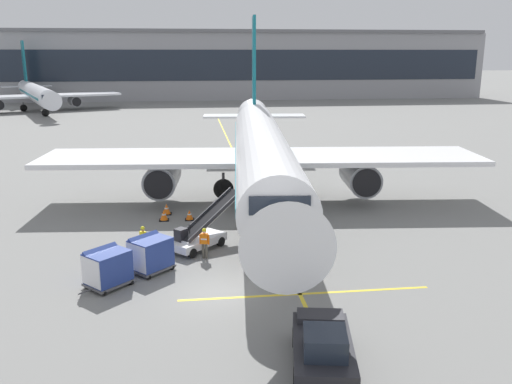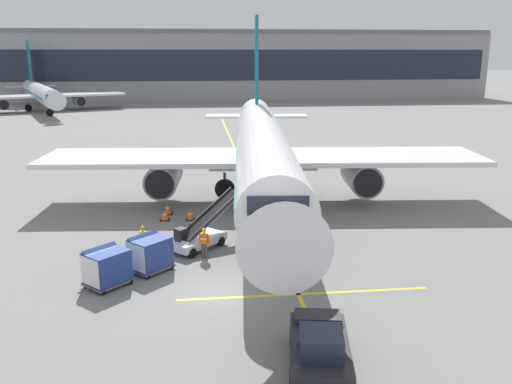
{
  "view_description": "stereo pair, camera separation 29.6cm",
  "coord_description": "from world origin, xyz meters",
  "px_view_note": "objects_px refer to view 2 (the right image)",
  "views": [
    {
      "loc": [
        -1.06,
        -23.67,
        11.04
      ],
      "look_at": [
        2.62,
        6.11,
        3.24
      ],
      "focal_mm": 37.84,
      "sensor_mm": 36.0,
      "label": 1
    },
    {
      "loc": [
        -0.77,
        -23.71,
        11.04
      ],
      "look_at": [
        2.62,
        6.11,
        3.24
      ],
      "focal_mm": 37.84,
      "sensor_mm": 36.0,
      "label": 2
    }
  ],
  "objects_px": {
    "baggage_cart_second": "(106,266)",
    "safety_cone_engine_keepout": "(165,215)",
    "parked_airplane": "(263,151)",
    "baggage_cart_lead": "(150,253)",
    "safety_cone_nose_mark": "(168,209)",
    "belt_loader": "(200,234)",
    "ground_crew_wingwalker": "(204,241)",
    "distant_airplane": "(41,94)",
    "ground_crew_by_carts": "(150,254)",
    "pushback_tug": "(320,348)",
    "safety_cone_wingtip": "(190,215)",
    "ground_crew_marshaller": "(143,239)",
    "ground_crew_by_loader": "(134,252)"
  },
  "relations": [
    {
      "from": "pushback_tug",
      "to": "ground_crew_wingwalker",
      "type": "relative_size",
      "value": 2.69
    },
    {
      "from": "baggage_cart_lead",
      "to": "safety_cone_nose_mark",
      "type": "xyz_separation_m",
      "value": [
        0.45,
        10.19,
        -0.63
      ]
    },
    {
      "from": "safety_cone_engine_keepout",
      "to": "safety_cone_wingtip",
      "type": "relative_size",
      "value": 1.06
    },
    {
      "from": "ground_crew_wingwalker",
      "to": "ground_crew_marshaller",
      "type": "bearing_deg",
      "value": 167.27
    },
    {
      "from": "baggage_cart_lead",
      "to": "safety_cone_wingtip",
      "type": "xyz_separation_m",
      "value": [
        2.03,
        8.66,
        -0.66
      ]
    },
    {
      "from": "baggage_cart_lead",
      "to": "ground_crew_by_loader",
      "type": "relative_size",
      "value": 1.46
    },
    {
      "from": "pushback_tug",
      "to": "ground_crew_marshaller",
      "type": "relative_size",
      "value": 2.69
    },
    {
      "from": "parked_airplane",
      "to": "distant_airplane",
      "type": "relative_size",
      "value": 1.12
    },
    {
      "from": "parked_airplane",
      "to": "baggage_cart_second",
      "type": "distance_m",
      "value": 17.34
    },
    {
      "from": "pushback_tug",
      "to": "belt_loader",
      "type": "bearing_deg",
      "value": 107.45
    },
    {
      "from": "baggage_cart_second",
      "to": "ground_crew_by_carts",
      "type": "height_order",
      "value": "baggage_cart_second"
    },
    {
      "from": "ground_crew_wingwalker",
      "to": "safety_cone_engine_keepout",
      "type": "distance_m",
      "value": 7.74
    },
    {
      "from": "baggage_cart_second",
      "to": "ground_crew_by_carts",
      "type": "bearing_deg",
      "value": 35.52
    },
    {
      "from": "parked_airplane",
      "to": "ground_crew_wingwalker",
      "type": "bearing_deg",
      "value": -112.61
    },
    {
      "from": "safety_cone_wingtip",
      "to": "safety_cone_engine_keepout",
      "type": "bearing_deg",
      "value": 177.2
    },
    {
      "from": "ground_crew_wingwalker",
      "to": "safety_cone_engine_keepout",
      "type": "relative_size",
      "value": 2.36
    },
    {
      "from": "distant_airplane",
      "to": "parked_airplane",
      "type": "bearing_deg",
      "value": -63.89
    },
    {
      "from": "safety_cone_wingtip",
      "to": "baggage_cart_lead",
      "type": "bearing_deg",
      "value": -103.18
    },
    {
      "from": "ground_crew_by_loader",
      "to": "ground_crew_wingwalker",
      "type": "bearing_deg",
      "value": 18.64
    },
    {
      "from": "belt_loader",
      "to": "baggage_cart_lead",
      "type": "xyz_separation_m",
      "value": [
        -2.64,
        -3.15,
        0.14
      ]
    },
    {
      "from": "parked_airplane",
      "to": "safety_cone_engine_keepout",
      "type": "height_order",
      "value": "parked_airplane"
    },
    {
      "from": "belt_loader",
      "to": "ground_crew_by_carts",
      "type": "distance_m",
      "value": 4.26
    },
    {
      "from": "distant_airplane",
      "to": "ground_crew_marshaller",
      "type": "bearing_deg",
      "value": -71.91
    },
    {
      "from": "baggage_cart_second",
      "to": "safety_cone_engine_keepout",
      "type": "relative_size",
      "value": 3.44
    },
    {
      "from": "baggage_cart_second",
      "to": "ground_crew_wingwalker",
      "type": "relative_size",
      "value": 1.46
    },
    {
      "from": "parked_airplane",
      "to": "ground_crew_by_carts",
      "type": "bearing_deg",
      "value": -120.12
    },
    {
      "from": "ground_crew_by_carts",
      "to": "safety_cone_wingtip",
      "type": "relative_size",
      "value": 2.49
    },
    {
      "from": "ground_crew_by_carts",
      "to": "ground_crew_wingwalker",
      "type": "height_order",
      "value": "same"
    },
    {
      "from": "safety_cone_wingtip",
      "to": "safety_cone_nose_mark",
      "type": "bearing_deg",
      "value": 136.11
    },
    {
      "from": "baggage_cart_second",
      "to": "safety_cone_wingtip",
      "type": "distance_m",
      "value": 11.06
    },
    {
      "from": "parked_airplane",
      "to": "safety_cone_nose_mark",
      "type": "bearing_deg",
      "value": -160.95
    },
    {
      "from": "baggage_cart_lead",
      "to": "safety_cone_engine_keepout",
      "type": "distance_m",
      "value": 8.78
    },
    {
      "from": "baggage_cart_lead",
      "to": "safety_cone_engine_keepout",
      "type": "xyz_separation_m",
      "value": [
        0.32,
        8.75,
        -0.64
      ]
    },
    {
      "from": "safety_cone_wingtip",
      "to": "safety_cone_nose_mark",
      "type": "relative_size",
      "value": 0.91
    },
    {
      "from": "parked_airplane",
      "to": "safety_cone_nose_mark",
      "type": "height_order",
      "value": "parked_airplane"
    },
    {
      "from": "parked_airplane",
      "to": "ground_crew_marshaller",
      "type": "bearing_deg",
      "value": -127.61
    },
    {
      "from": "baggage_cart_second",
      "to": "ground_crew_wingwalker",
      "type": "bearing_deg",
      "value": 32.93
    },
    {
      "from": "safety_cone_nose_mark",
      "to": "distant_airplane",
      "type": "distance_m",
      "value": 77.19
    },
    {
      "from": "ground_crew_marshaller",
      "to": "safety_cone_wingtip",
      "type": "bearing_deg",
      "value": 68.42
    },
    {
      "from": "parked_airplane",
      "to": "baggage_cart_lead",
      "type": "height_order",
      "value": "parked_airplane"
    },
    {
      "from": "belt_loader",
      "to": "safety_cone_nose_mark",
      "type": "distance_m",
      "value": 7.38
    },
    {
      "from": "baggage_cart_second",
      "to": "pushback_tug",
      "type": "height_order",
      "value": "baggage_cart_second"
    },
    {
      "from": "parked_airplane",
      "to": "ground_crew_by_carts",
      "type": "relative_size",
      "value": 24.5
    },
    {
      "from": "parked_airplane",
      "to": "belt_loader",
      "type": "height_order",
      "value": "parked_airplane"
    },
    {
      "from": "ground_crew_by_carts",
      "to": "ground_crew_marshaller",
      "type": "relative_size",
      "value": 1.0
    },
    {
      "from": "baggage_cart_second",
      "to": "safety_cone_nose_mark",
      "type": "distance_m",
      "value": 12.08
    },
    {
      "from": "ground_crew_wingwalker",
      "to": "distant_airplane",
      "type": "xyz_separation_m",
      "value": [
        -29.54,
        80.92,
        2.31
      ]
    },
    {
      "from": "ground_crew_by_carts",
      "to": "belt_loader",
      "type": "bearing_deg",
      "value": 52.39
    },
    {
      "from": "safety_cone_nose_mark",
      "to": "pushback_tug",
      "type": "bearing_deg",
      "value": -72.6
    },
    {
      "from": "baggage_cart_lead",
      "to": "safety_cone_nose_mark",
      "type": "bearing_deg",
      "value": 87.48
    }
  ]
}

